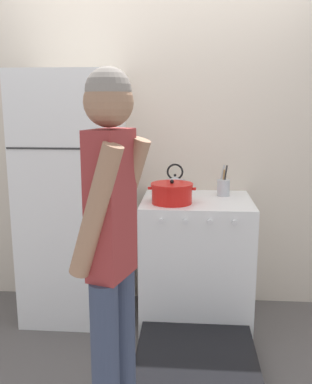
{
  "coord_description": "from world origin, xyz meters",
  "views": [
    {
      "loc": [
        0.24,
        -3.31,
        1.6
      ],
      "look_at": [
        0.02,
        -0.48,
        1.0
      ],
      "focal_mm": 40.0,
      "sensor_mm": 36.0,
      "label": 1
    }
  ],
  "objects_px": {
    "stove_range": "(196,263)",
    "utensil_jar": "(223,187)",
    "dutch_oven_pot": "(172,193)",
    "tea_kettle": "(175,185)",
    "person": "(112,245)",
    "refrigerator": "(73,198)"
  },
  "relations": [
    {
      "from": "stove_range",
      "to": "utensil_jar",
      "type": "relative_size",
      "value": 6.19
    },
    {
      "from": "dutch_oven_pot",
      "to": "tea_kettle",
      "type": "xyz_separation_m",
      "value": [
        0.01,
        0.26,
        0.0
      ]
    },
    {
      "from": "utensil_jar",
      "to": "dutch_oven_pot",
      "type": "bearing_deg",
      "value": -143.63
    },
    {
      "from": "dutch_oven_pot",
      "to": "person",
      "type": "xyz_separation_m",
      "value": [
        -0.21,
        -1.1,
        0.0
      ]
    },
    {
      "from": "refrigerator",
      "to": "utensil_jar",
      "type": "distance_m",
      "value": 1.11
    },
    {
      "from": "stove_range",
      "to": "dutch_oven_pot",
      "type": "bearing_deg",
      "value": -151.85
    },
    {
      "from": "utensil_jar",
      "to": "stove_range",
      "type": "bearing_deg",
      "value": -137.45
    },
    {
      "from": "refrigerator",
      "to": "tea_kettle",
      "type": "bearing_deg",
      "value": 7.93
    },
    {
      "from": "refrigerator",
      "to": "tea_kettle",
      "type": "relative_size",
      "value": 7.68
    },
    {
      "from": "stove_range",
      "to": "utensil_jar",
      "type": "height_order",
      "value": "utensil_jar"
    },
    {
      "from": "refrigerator",
      "to": "tea_kettle",
      "type": "distance_m",
      "value": 0.76
    },
    {
      "from": "refrigerator",
      "to": "person",
      "type": "relative_size",
      "value": 1.04
    },
    {
      "from": "dutch_oven_pot",
      "to": "utensil_jar",
      "type": "bearing_deg",
      "value": 36.37
    },
    {
      "from": "dutch_oven_pot",
      "to": "person",
      "type": "distance_m",
      "value": 1.12
    },
    {
      "from": "refrigerator",
      "to": "dutch_oven_pot",
      "type": "bearing_deg",
      "value": -12.34
    },
    {
      "from": "tea_kettle",
      "to": "person",
      "type": "xyz_separation_m",
      "value": [
        -0.23,
        -1.37,
        -0.0
      ]
    },
    {
      "from": "tea_kettle",
      "to": "person",
      "type": "height_order",
      "value": "person"
    },
    {
      "from": "stove_range",
      "to": "dutch_oven_pot",
      "type": "height_order",
      "value": "dutch_oven_pot"
    },
    {
      "from": "stove_range",
      "to": "utensil_jar",
      "type": "bearing_deg",
      "value": 42.55
    },
    {
      "from": "dutch_oven_pot",
      "to": "stove_range",
      "type": "bearing_deg",
      "value": 28.15
    },
    {
      "from": "utensil_jar",
      "to": "person",
      "type": "distance_m",
      "value": 1.49
    },
    {
      "from": "dutch_oven_pot",
      "to": "utensil_jar",
      "type": "relative_size",
      "value": 1.45
    }
  ]
}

